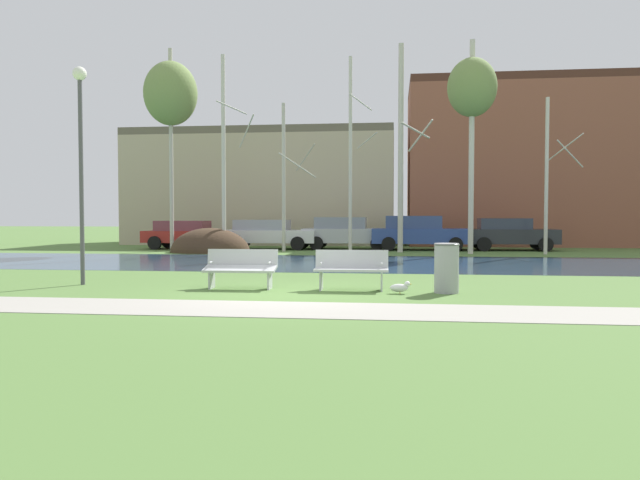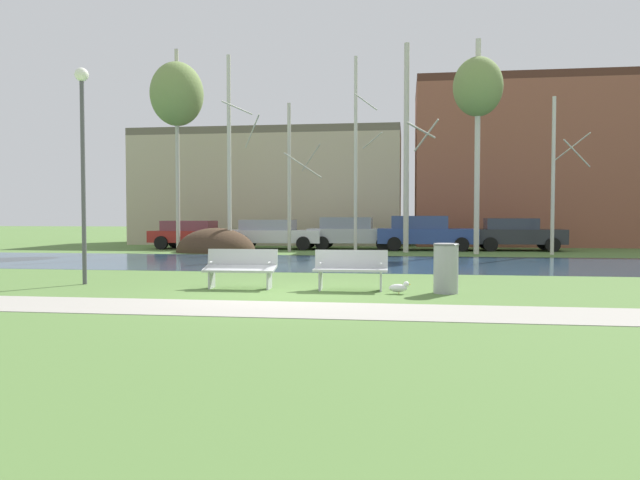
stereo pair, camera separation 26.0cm
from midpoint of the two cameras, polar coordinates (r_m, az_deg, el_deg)
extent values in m
plane|color=#517538|center=(22.51, 2.14, -1.84)|extent=(120.00, 120.00, 0.00)
cube|color=#9E998E|center=(10.79, -4.38, -6.38)|extent=(60.00, 1.82, 0.01)
cube|color=#284256|center=(21.03, 1.73, -2.12)|extent=(80.00, 7.36, 0.01)
ellipsoid|color=#423021|center=(27.41, -9.36, -1.12)|extent=(3.53, 2.62, 2.14)
cube|color=#B2B5B7|center=(13.71, -6.92, -2.65)|extent=(1.61, 0.52, 0.14)
cube|color=#B2B5B7|center=(13.97, -6.66, -1.66)|extent=(1.60, 0.12, 0.40)
cube|color=#B2B5B7|center=(13.96, -9.48, -3.51)|extent=(0.05, 0.43, 0.45)
cube|color=#B2B5B7|center=(13.65, -4.18, -3.61)|extent=(0.05, 0.43, 0.45)
cylinder|color=#B2B5B7|center=(13.89, -9.54, -2.03)|extent=(0.05, 0.28, 0.04)
cylinder|color=#B2B5B7|center=(13.58, -4.21, -2.10)|extent=(0.05, 0.28, 0.04)
cube|color=#B2B5B7|center=(13.29, 3.39, -2.80)|extent=(1.61, 0.52, 0.05)
cube|color=#B2B5B7|center=(13.55, 3.46, -1.77)|extent=(1.60, 0.12, 0.40)
cube|color=#B2B5B7|center=(13.43, 0.60, -3.71)|extent=(0.05, 0.43, 0.45)
cube|color=#B2B5B7|center=(13.35, 6.22, -3.76)|extent=(0.05, 0.43, 0.45)
cylinder|color=#B2B5B7|center=(13.35, 0.59, -2.17)|extent=(0.05, 0.28, 0.04)
cylinder|color=#B2B5B7|center=(13.28, 6.23, -2.21)|extent=(0.05, 0.28, 0.04)
cylinder|color=#999B9E|center=(13.16, 12.14, -2.58)|extent=(0.51, 0.51, 1.05)
torus|color=#5B5D5E|center=(13.13, 12.16, -0.44)|extent=(0.54, 0.54, 0.04)
ellipsoid|color=white|center=(12.91, 7.81, -4.44)|extent=(0.38, 0.17, 0.17)
sphere|color=white|center=(12.90, 8.57, -4.07)|extent=(0.12, 0.12, 0.12)
cone|color=gold|center=(12.90, 8.86, -4.07)|extent=(0.07, 0.04, 0.04)
cylinder|color=gold|center=(12.89, 7.89, -4.77)|extent=(0.01, 0.01, 0.10)
cylinder|color=gold|center=(12.95, 7.89, -4.73)|extent=(0.01, 0.01, 0.10)
cylinder|color=#4C4C51|center=(15.50, -20.64, 4.94)|extent=(0.10, 0.10, 4.77)
sphere|color=white|center=(15.82, -20.77, 14.15)|extent=(0.32, 0.32, 0.32)
cylinder|color=#BCB7A8|center=(28.86, -12.83, 8.08)|extent=(0.18, 0.18, 9.11)
ellipsoid|color=olive|center=(29.23, -12.87, 13.06)|extent=(2.39, 2.39, 2.87)
cylinder|color=beige|center=(27.18, -8.15, 7.86)|extent=(0.18, 0.18, 8.53)
cylinder|color=beige|center=(27.66, -6.03, 10.00)|extent=(1.05, 1.50, 1.28)
cylinder|color=beige|center=(26.78, -7.40, 12.05)|extent=(1.09, 1.06, 0.46)
cylinder|color=beige|center=(27.59, -2.60, 5.80)|extent=(0.16, 0.16, 6.61)
cylinder|color=beige|center=(28.11, -0.58, 7.63)|extent=(1.12, 1.60, 1.11)
cylinder|color=beige|center=(26.73, -1.31, 6.92)|extent=(1.46, 1.42, 1.01)
cylinder|color=beige|center=(26.44, 3.61, 7.84)|extent=(0.15, 0.15, 8.35)
cylinder|color=beige|center=(26.93, 5.16, 9.17)|extent=(0.94, 1.34, 0.57)
cylinder|color=beige|center=(26.23, 4.57, 12.64)|extent=(0.92, 0.90, 0.59)
cylinder|color=beige|center=(27.26, 8.28, 8.40)|extent=(0.23, 0.23, 9.05)
cylinder|color=beige|center=(27.93, 10.07, 9.51)|extent=(1.06, 1.50, 1.26)
cylinder|color=beige|center=(26.73, 9.62, 10.01)|extent=(1.28, 1.24, 0.59)
cylinder|color=beige|center=(26.65, 14.64, 8.32)|extent=(0.22, 0.22, 8.90)
ellipsoid|color=olive|center=(27.03, 14.70, 13.58)|extent=(2.04, 2.04, 2.45)
cylinder|color=beige|center=(27.14, 21.05, 5.56)|extent=(0.15, 0.15, 6.48)
cylinder|color=beige|center=(28.02, 22.55, 7.96)|extent=(1.10, 1.57, 1.03)
cylinder|color=beige|center=(26.65, 22.98, 7.40)|extent=(1.39, 1.35, 1.01)
cube|color=maroon|center=(30.27, -11.17, 0.33)|extent=(4.30, 1.73, 0.56)
cube|color=brown|center=(30.37, -11.79, 1.31)|extent=(2.41, 1.52, 0.48)
cylinder|color=black|center=(30.67, -8.15, -0.15)|extent=(0.64, 0.22, 0.64)
cylinder|color=black|center=(29.03, -9.07, -0.29)|extent=(0.64, 0.22, 0.64)
cylinder|color=black|center=(31.56, -13.09, -0.11)|extent=(0.64, 0.22, 0.64)
cylinder|color=black|center=(29.97, -14.26, -0.25)|extent=(0.64, 0.22, 0.64)
cube|color=silver|center=(29.57, -3.88, 0.36)|extent=(4.52, 1.84, 0.59)
cube|color=#949AAC|center=(29.63, -4.56, 1.41)|extent=(2.53, 1.61, 0.49)
cylinder|color=black|center=(30.22, -0.76, -0.16)|extent=(0.64, 0.22, 0.64)
cylinder|color=black|center=(28.42, -1.31, -0.32)|extent=(0.64, 0.22, 0.64)
cylinder|color=black|center=(30.80, -6.25, -0.13)|extent=(0.64, 0.22, 0.64)
cylinder|color=black|center=(29.04, -7.11, -0.28)|extent=(0.64, 0.22, 0.64)
cube|color=#B2B5BC|center=(29.38, 3.42, 0.42)|extent=(4.29, 1.90, 0.67)
cube|color=gray|center=(29.39, 2.76, 1.60)|extent=(2.41, 1.67, 0.54)
cylinder|color=black|center=(30.26, 6.22, -0.17)|extent=(0.64, 0.22, 0.64)
cylinder|color=black|center=(28.38, 6.12, -0.33)|extent=(0.64, 0.22, 0.64)
cylinder|color=black|center=(30.47, 0.90, -0.14)|extent=(0.64, 0.22, 0.64)
cylinder|color=black|center=(28.60, 0.45, -0.30)|extent=(0.64, 0.22, 0.64)
cube|color=#2D4793|center=(28.96, 10.15, 0.37)|extent=(4.54, 1.79, 0.69)
cube|color=#32457F|center=(28.93, 9.44, 1.64)|extent=(2.55, 1.57, 0.59)
cylinder|color=black|center=(29.95, 12.93, -0.24)|extent=(0.64, 0.22, 0.64)
cylinder|color=black|center=(28.19, 13.26, -0.40)|extent=(0.64, 0.22, 0.64)
cylinder|color=black|center=(29.83, 7.20, -0.21)|extent=(0.64, 0.22, 0.64)
cylinder|color=black|center=(28.06, 7.16, -0.37)|extent=(0.64, 0.22, 0.64)
cube|color=#282B30|center=(29.61, 18.11, 0.32)|extent=(4.06, 1.74, 0.66)
cube|color=#2F3648|center=(29.54, 17.51, 1.45)|extent=(2.28, 1.53, 0.50)
cylinder|color=black|center=(30.74, 20.27, -0.26)|extent=(0.64, 0.22, 0.64)
cylinder|color=black|center=(29.06, 21.00, -0.41)|extent=(0.64, 0.22, 0.64)
cylinder|color=black|center=(30.27, 15.32, -0.24)|extent=(0.64, 0.22, 0.64)
cylinder|color=black|center=(28.56, 15.77, -0.39)|extent=(0.64, 0.22, 0.64)
cube|color=#BCAD8E|center=(35.98, -4.29, 4.49)|extent=(14.88, 6.39, 5.98)
cube|color=#675F4E|center=(36.24, -4.31, 9.54)|extent=(14.88, 6.39, 0.40)
cube|color=brown|center=(36.24, 22.35, 6.22)|extent=(16.56, 6.50, 8.40)
cube|color=#4E2C21|center=(36.82, 22.46, 13.06)|extent=(16.56, 6.50, 0.40)
camera|label=1|loc=(0.13, -89.47, 0.02)|focal=34.53mm
camera|label=2|loc=(0.13, 90.53, -0.02)|focal=34.53mm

